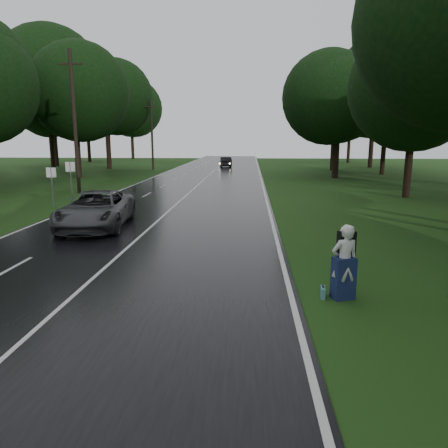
{
  "coord_description": "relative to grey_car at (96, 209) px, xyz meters",
  "views": [
    {
      "loc": [
        4.67,
        -10.46,
        4.16
      ],
      "look_at": [
        3.74,
        4.4,
        1.1
      ],
      "focal_mm": 33.5,
      "sensor_mm": 36.0,
      "label": 1
    }
  ],
  "objects": [
    {
      "name": "road_sign_b",
      "position": [
        -4.66,
        8.1,
        -0.88
      ],
      "size": [
        0.63,
        0.1,
        2.64
      ],
      "primitive_type": null,
      "color": "white",
      "rests_on": "ground"
    },
    {
      "name": "tree_right_d",
      "position": [
        18.39,
        11.55,
        -0.88
      ],
      "size": [
        8.31,
        8.31,
        12.98
      ],
      "primitive_type": null,
      "color": "black",
      "rests_on": "ground"
    },
    {
      "name": "hitchhiker",
      "position": [
        9.7,
        -8.3,
        0.04
      ],
      "size": [
        0.84,
        0.8,
        2.0
      ],
      "color": "silver",
      "rests_on": "ground"
    },
    {
      "name": "lane_center",
      "position": [
        2.54,
        11.52,
        -0.84
      ],
      "size": [
        0.12,
        140.0,
        0.01
      ],
      "primitive_type": "cube",
      "color": "silver",
      "rests_on": "road"
    },
    {
      "name": "far_car",
      "position": [
        3.58,
        43.0,
        -0.12
      ],
      "size": [
        2.09,
        4.58,
        1.46
      ],
      "primitive_type": "imported",
      "rotation": [
        0.0,
        0.0,
        3.27
      ],
      "color": "black",
      "rests_on": "road"
    },
    {
      "name": "tree_left_e",
      "position": [
        -11.3,
        25.43,
        -0.88
      ],
      "size": [
        9.65,
        9.65,
        15.07
      ],
      "primitive_type": null,
      "color": "black",
      "rests_on": "ground"
    },
    {
      "name": "tree_right_f",
      "position": [
        18.14,
        37.75,
        -0.88
      ],
      "size": [
        9.86,
        9.86,
        15.41
      ],
      "primitive_type": null,
      "color": "black",
      "rests_on": "ground"
    },
    {
      "name": "grey_car",
      "position": [
        0.0,
        0.0,
        0.0
      ],
      "size": [
        3.42,
        6.34,
        1.69
      ],
      "primitive_type": "imported",
      "rotation": [
        0.0,
        0.0,
        0.1
      ],
      "color": "#444649",
      "rests_on": "road"
    },
    {
      "name": "utility_pole_far",
      "position": [
        -5.96,
        37.38,
        -0.88
      ],
      "size": [
        1.8,
        0.28,
        9.16
      ],
      "primitive_type": null,
      "color": "black",
      "rests_on": "ground"
    },
    {
      "name": "road_sign_a",
      "position": [
        -4.66,
        5.38,
        -0.88
      ],
      "size": [
        0.59,
        0.1,
        2.46
      ],
      "primitive_type": null,
      "color": "white",
      "rests_on": "ground"
    },
    {
      "name": "ground",
      "position": [
        2.54,
        -8.48,
        -0.88
      ],
      "size": [
        160.0,
        160.0,
        0.0
      ],
      "primitive_type": "plane",
      "color": "#1E4113",
      "rests_on": "ground"
    },
    {
      "name": "suitcase",
      "position": [
        9.19,
        -8.28,
        -0.74
      ],
      "size": [
        0.16,
        0.41,
        0.28
      ],
      "primitive_type": "cube",
      "rotation": [
        0.0,
        0.0,
        6.17
      ],
      "color": "teal",
      "rests_on": "ground"
    },
    {
      "name": "utility_pole_mid",
      "position": [
        -5.96,
        12.4,
        -0.88
      ],
      "size": [
        1.8,
        0.28,
        10.53
      ],
      "primitive_type": null,
      "color": "black",
      "rests_on": "ground"
    },
    {
      "name": "tree_right_e",
      "position": [
        16.28,
        26.6,
        -0.88
      ],
      "size": [
        8.98,
        8.98,
        14.03
      ],
      "primitive_type": null,
      "color": "black",
      "rests_on": "ground"
    },
    {
      "name": "tree_left_f",
      "position": [
        -12.41,
        38.58,
        -0.88
      ],
      "size": [
        11.11,
        11.11,
        17.36
      ],
      "primitive_type": null,
      "color": "black",
      "rests_on": "ground"
    },
    {
      "name": "road",
      "position": [
        2.54,
        11.52,
        -0.86
      ],
      "size": [
        12.0,
        140.0,
        0.04
      ],
      "primitive_type": "cube",
      "color": "black",
      "rests_on": "ground"
    }
  ]
}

